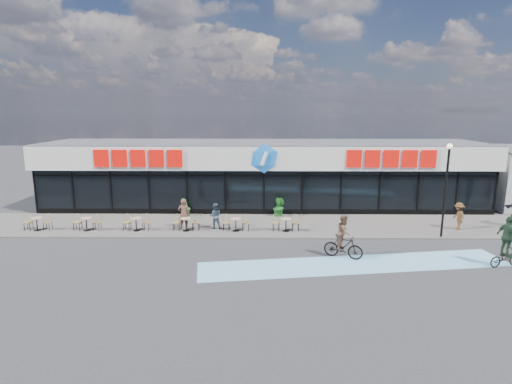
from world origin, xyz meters
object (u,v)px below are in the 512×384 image
patron_left (184,214)px  cyclist_b (507,246)px  potted_plant_left (186,207)px  potted_plant_right (280,206)px  cyclist_a (344,240)px  patron_right (215,216)px  pedestrian_a (459,216)px  bistro_set_0 (38,222)px  lamp_post (446,182)px  potted_plant_mid (278,207)px

patron_left → cyclist_b: (15.21, -5.37, -0.01)m
potted_plant_left → cyclist_b: 17.62m
potted_plant_right → cyclist_b: cyclist_b is taller
cyclist_a → patron_right: bearing=145.8°
cyclist_a → patron_left: bearing=152.0°
patron_right → pedestrian_a: size_ratio=0.95×
bistro_set_0 → potted_plant_left: (7.84, 3.21, 0.11)m
cyclist_a → pedestrian_a: bearing=30.4°
bistro_set_0 → cyclist_b: size_ratio=0.67×
lamp_post → pedestrian_a: bearing=41.6°
potted_plant_right → potted_plant_mid: bearing=-164.3°
pedestrian_a → cyclist_b: 5.36m
bistro_set_0 → cyclist_a: (16.52, -3.98, 0.30)m
bistro_set_0 → cyclist_a: size_ratio=0.74×
potted_plant_left → patron_right: (2.22, -2.79, 0.18)m
patron_right → cyclist_a: bearing=141.0°
lamp_post → potted_plant_mid: (-8.61, 4.16, -2.38)m
bistro_set_0 → cyclist_a: cyclist_a is taller
lamp_post → pedestrian_a: size_ratio=3.20×
patron_left → cyclist_b: size_ratio=0.76×
bistro_set_0 → patron_left: bearing=2.9°
bistro_set_0 → potted_plant_mid: potted_plant_mid is taller
potted_plant_mid → bistro_set_0: bearing=-167.0°
cyclist_b → patron_left: bearing=160.5°
patron_right → cyclist_a: size_ratio=0.72×
pedestrian_a → bistro_set_0: bearing=-87.7°
bistro_set_0 → cyclist_b: cyclist_b is taller
patron_left → cyclist_a: size_ratio=0.84×
patron_left → pedestrian_a: size_ratio=1.11×
potted_plant_mid → patron_left: size_ratio=0.69×
lamp_post → patron_right: 12.65m
patron_right → potted_plant_left: bearing=-56.3°
potted_plant_right → cyclist_b: 12.55m
pedestrian_a → cyclist_b: bearing=-4.0°
potted_plant_mid → lamp_post: bearing=-25.8°
potted_plant_left → potted_plant_mid: (5.97, -0.03, 0.04)m
potted_plant_left → pedestrian_a: pedestrian_a is taller
lamp_post → cyclist_b: size_ratio=2.18×
patron_left → bistro_set_0: bearing=-10.7°
pedestrian_a → cyclist_b: (-0.50, -5.33, 0.08)m
potted_plant_left → patron_left: 2.83m
patron_left → patron_right: size_ratio=1.17×
potted_plant_left → pedestrian_a: (16.11, -2.83, 0.22)m
potted_plant_left → cyclist_b: cyclist_b is taller
pedestrian_a → cyclist_b: cyclist_b is taller
bistro_set_0 → pedestrian_a: pedestrian_a is taller
patron_left → pedestrian_a: 15.71m
potted_plant_left → patron_left: size_ratio=0.65×
bistro_set_0 → potted_plant_right: (13.92, 3.21, 0.17)m
cyclist_a → potted_plant_right: bearing=109.9°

